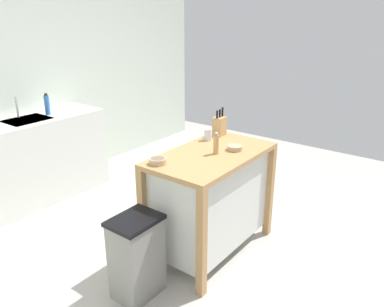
# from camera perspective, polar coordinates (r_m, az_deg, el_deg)

# --- Properties ---
(ground_plane) EXTENTS (6.39, 6.39, 0.00)m
(ground_plane) POSITION_cam_1_polar(r_m,az_deg,el_deg) (3.54, 2.69, -13.72)
(ground_plane) COLOR #ADA8A0
(ground_plane) RESTS_ON ground
(wall_back) EXTENTS (5.39, 0.10, 2.60)m
(wall_back) POSITION_cam_1_polar(r_m,az_deg,el_deg) (4.81, -22.27, 10.71)
(wall_back) COLOR silver
(wall_back) RESTS_ON ground
(kitchen_island) EXTENTS (1.11, 0.63, 0.90)m
(kitchen_island) POSITION_cam_1_polar(r_m,az_deg,el_deg) (3.28, 2.80, -6.44)
(kitchen_island) COLOR #AD7F4C
(kitchen_island) RESTS_ON ground
(knife_block) EXTENTS (0.11, 0.09, 0.25)m
(knife_block) POSITION_cam_1_polar(r_m,az_deg,el_deg) (3.56, 4.08, 4.12)
(knife_block) COLOR tan
(knife_block) RESTS_ON kitchen_island
(bowl_ceramic_small) EXTENTS (0.12, 0.12, 0.04)m
(bowl_ceramic_small) POSITION_cam_1_polar(r_m,az_deg,el_deg) (3.19, 6.33, 0.86)
(bowl_ceramic_small) COLOR tan
(bowl_ceramic_small) RESTS_ON kitchen_island
(bowl_ceramic_wide) EXTENTS (0.13, 0.13, 0.04)m
(bowl_ceramic_wide) POSITION_cam_1_polar(r_m,az_deg,el_deg) (2.90, -5.06, -1.08)
(bowl_ceramic_wide) COLOR tan
(bowl_ceramic_wide) RESTS_ON kitchen_island
(drinking_cup) EXTENTS (0.07, 0.07, 0.10)m
(drinking_cup) POSITION_cam_1_polar(r_m,az_deg,el_deg) (3.42, 2.39, 2.81)
(drinking_cup) COLOR silver
(drinking_cup) RESTS_ON kitchen_island
(pepper_grinder) EXTENTS (0.04, 0.04, 0.18)m
(pepper_grinder) POSITION_cam_1_polar(r_m,az_deg,el_deg) (3.08, 3.54, 1.46)
(pepper_grinder) COLOR tan
(pepper_grinder) RESTS_ON kitchen_island
(trash_bin) EXTENTS (0.36, 0.28, 0.63)m
(trash_bin) POSITION_cam_1_polar(r_m,az_deg,el_deg) (2.91, -8.16, -14.84)
(trash_bin) COLOR slate
(trash_bin) RESTS_ON ground
(sink_counter) EXTENTS (1.59, 0.60, 0.92)m
(sink_counter) POSITION_cam_1_polar(r_m,az_deg,el_deg) (4.54, -22.53, -0.87)
(sink_counter) COLOR silver
(sink_counter) RESTS_ON ground
(sink_faucet) EXTENTS (0.02, 0.02, 0.22)m
(sink_faucet) POSITION_cam_1_polar(r_m,az_deg,el_deg) (4.50, -24.42, 6.26)
(sink_faucet) COLOR #B7BCC1
(sink_faucet) RESTS_ON sink_counter
(bottle_dish_soap) EXTENTS (0.06, 0.06, 0.23)m
(bottle_dish_soap) POSITION_cam_1_polar(r_m,az_deg,el_deg) (4.49, -20.60, 6.75)
(bottle_dish_soap) COLOR blue
(bottle_dish_soap) RESTS_ON sink_counter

